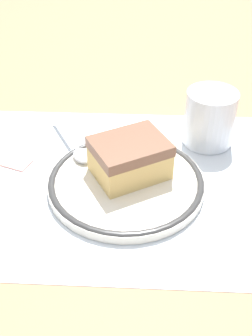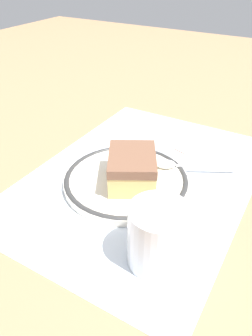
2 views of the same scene
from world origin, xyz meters
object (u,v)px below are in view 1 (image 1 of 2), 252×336
Objects in this scene: cake_slice at (130,160)px; spoon at (78,150)px; cup at (209,121)px; sugar_packet at (13,160)px; plate at (126,182)px.

spoon is at bearing -32.56° from cake_slice.
cake_slice is 1.43× the size of cup.
spoon reaches higher than sugar_packet.
spoon is (0.08, -0.05, -0.02)m from cake_slice.
cake_slice is at bearing 147.44° from spoon.
cup reaches higher than sugar_packet.
cake_slice is 0.88× the size of spoon.
spoon is at bearing -172.62° from sugar_packet.
spoon is (0.07, -0.06, 0.01)m from plate.
cake_slice reaches higher than spoon.
plate is 1.76× the size of cake_slice.
sugar_packet is (0.10, 0.01, -0.01)m from spoon.
plate is at bearing 164.33° from sugar_packet.
spoon reaches higher than plate.
plate is at bearing 140.89° from spoon.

